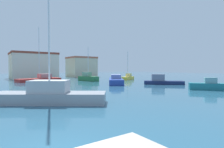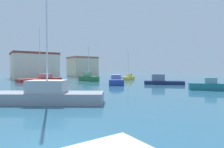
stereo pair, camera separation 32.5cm
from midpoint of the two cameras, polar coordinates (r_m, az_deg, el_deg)
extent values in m
plane|color=#285670|center=(29.95, -1.35, -3.32)|extent=(160.00, 160.00, 0.00)
cube|color=gold|center=(41.95, 5.34, -1.34)|extent=(4.66, 3.32, 0.73)
cube|color=#DFCD77|center=(42.51, 5.70, -0.29)|extent=(1.57, 1.50, 0.77)
cylinder|color=silver|center=(41.90, 5.36, 3.13)|extent=(0.12, 0.12, 5.82)
cube|color=#19234C|center=(31.33, 16.36, -2.63)|extent=(5.85, 5.78, 0.59)
cube|color=slate|center=(31.19, 14.69, -1.07)|extent=(2.44, 2.43, 1.11)
cube|color=#233D93|center=(31.16, 1.54, -2.30)|extent=(6.26, 7.73, 0.89)
cube|color=#6E7DB1|center=(31.60, 1.52, -0.79)|extent=(3.05, 3.40, 0.71)
cube|color=#28703D|center=(38.50, -7.18, -1.45)|extent=(2.68, 5.26, 0.97)
cube|color=gray|center=(38.83, -7.65, -0.05)|extent=(1.45, 2.17, 0.90)
cylinder|color=silver|center=(38.47, -7.21, 3.91)|extent=(0.12, 0.12, 6.23)
cube|color=#1E707A|center=(25.21, 28.30, -3.55)|extent=(3.64, 4.03, 0.85)
cube|color=#6B9CA2|center=(25.23, 29.05, -1.79)|extent=(1.45, 1.52, 0.71)
cube|color=#B22823|center=(39.89, -21.65, -1.71)|extent=(9.17, 4.75, 0.62)
cube|color=#C4716E|center=(40.43, -20.15, -0.57)|extent=(2.80, 2.27, 0.89)
cylinder|color=silver|center=(39.94, -21.75, 6.22)|extent=(0.12, 0.12, 10.42)
cube|color=gray|center=(14.80, -19.19, -7.14)|extent=(8.29, 6.74, 0.83)
cube|color=#ADB0B5|center=(14.70, -19.26, -3.71)|extent=(3.30, 3.03, 0.94)
cylinder|color=silver|center=(15.07, -19.44, 15.64)|extent=(0.12, 0.12, 10.98)
cube|color=beige|center=(52.99, -23.24, 2.20)|extent=(10.90, 9.75, 6.31)
cube|color=brown|center=(53.13, -23.29, 5.87)|extent=(11.11, 9.95, 0.50)
cube|color=beige|center=(58.17, -9.26, 2.01)|extent=(7.59, 7.87, 5.76)
cube|color=#B25B42|center=(58.27, -9.28, 5.09)|extent=(7.74, 8.02, 0.50)
camera|label=1|loc=(0.16, -89.70, 0.01)|focal=28.83mm
camera|label=2|loc=(0.16, 90.30, -0.01)|focal=28.83mm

